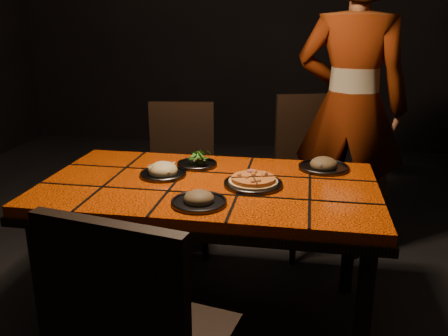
% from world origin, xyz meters
% --- Properties ---
extents(room_shell, '(6.04, 7.04, 3.08)m').
position_xyz_m(room_shell, '(0.00, 0.00, 1.50)').
color(room_shell, black).
rests_on(room_shell, ground).
extents(dining_table, '(1.62, 0.92, 0.75)m').
position_xyz_m(dining_table, '(0.00, 0.00, 0.67)').
color(dining_table, '#DD4606').
rests_on(dining_table, ground).
extents(chair_far_left, '(0.50, 0.50, 0.97)m').
position_xyz_m(chair_far_left, '(-0.37, 0.83, 0.55)').
color(chair_far_left, black).
rests_on(chair_far_left, ground).
extents(chair_far_right, '(0.58, 0.58, 1.02)m').
position_xyz_m(chair_far_right, '(0.50, 0.96, 0.59)').
color(chair_far_right, black).
rests_on(chair_far_right, ground).
extents(diner, '(0.78, 0.59, 1.93)m').
position_xyz_m(diner, '(0.72, 0.95, 0.96)').
color(diner, brown).
rests_on(diner, ground).
extents(plate_pizza, '(0.29, 0.29, 0.04)m').
position_xyz_m(plate_pizza, '(0.22, -0.01, 0.77)').
color(plate_pizza, '#36373B').
rests_on(plate_pizza, dining_table).
extents(plate_pasta, '(0.23, 0.23, 0.08)m').
position_xyz_m(plate_pasta, '(-0.25, 0.05, 0.77)').
color(plate_pasta, '#36373B').
rests_on(plate_pasta, dining_table).
extents(plate_salad, '(0.21, 0.21, 0.07)m').
position_xyz_m(plate_salad, '(-0.12, 0.25, 0.78)').
color(plate_salad, '#36373B').
rests_on(plate_salad, dining_table).
extents(plate_mushroom_a, '(0.24, 0.24, 0.08)m').
position_xyz_m(plate_mushroom_a, '(0.01, -0.28, 0.77)').
color(plate_mushroom_a, '#36373B').
rests_on(plate_mushroom_a, dining_table).
extents(plate_mushroom_b, '(0.26, 0.26, 0.09)m').
position_xyz_m(plate_mushroom_b, '(0.55, 0.31, 0.77)').
color(plate_mushroom_b, '#36373B').
rests_on(plate_mushroom_b, dining_table).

